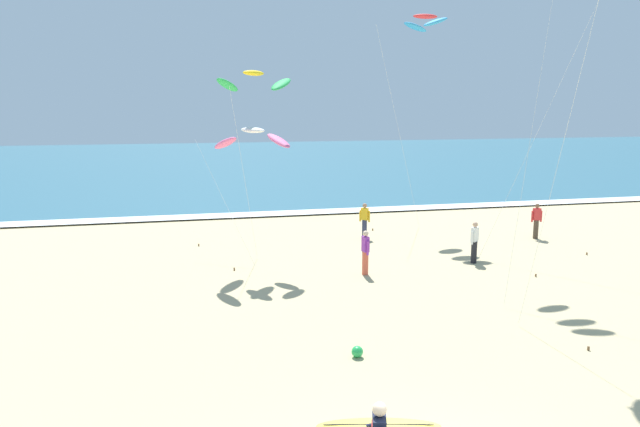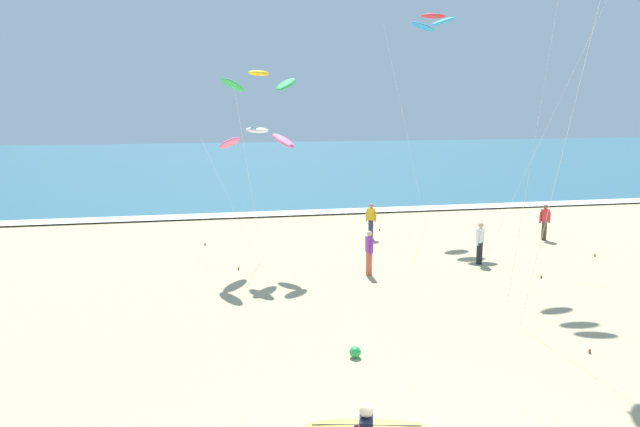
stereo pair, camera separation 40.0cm
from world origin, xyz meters
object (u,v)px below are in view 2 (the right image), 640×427
object	(u,v)px
kite_arc_ivory_low	(257,138)
bystander_white_top	(480,243)
bystander_purple_top	(369,253)
bystander_yellow_top	(371,221)
kite_arc_scarlet_outer	(433,22)
kite_arc_golden_mid	(259,81)
bystander_red_top	(545,222)
beach_ball	(355,352)

from	to	relation	value
kite_arc_ivory_low	bystander_white_top	world-z (taller)	kite_arc_ivory_low
bystander_white_top	bystander_purple_top	bearing A→B (deg)	-172.56
bystander_yellow_top	bystander_white_top	bearing A→B (deg)	-60.40
kite_arc_scarlet_outer	bystander_purple_top	xyz separation A→B (m)	(-4.98, -7.28, -8.82)
kite_arc_ivory_low	bystander_white_top	xyz separation A→B (m)	(8.18, -1.02, -3.95)
kite_arc_golden_mid	bystander_white_top	xyz separation A→B (m)	(7.94, -2.47, -5.96)
kite_arc_golden_mid	bystander_red_top	world-z (taller)	kite_arc_golden_mid
kite_arc_golden_mid	kite_arc_scarlet_outer	distance (m)	9.86
bystander_purple_top	beach_ball	distance (m)	7.05
kite_arc_golden_mid	bystander_white_top	distance (m)	10.23
bystander_red_top	beach_ball	bearing A→B (deg)	-137.46
bystander_white_top	beach_ball	bearing A→B (deg)	-132.87
beach_ball	bystander_purple_top	bearing A→B (deg)	71.37
bystander_purple_top	bystander_red_top	xyz separation A→B (m)	(9.12, 3.78, 0.00)
kite_arc_scarlet_outer	bystander_red_top	distance (m)	10.36
kite_arc_ivory_low	bystander_red_top	world-z (taller)	kite_arc_ivory_low
bystander_red_top	bystander_white_top	xyz separation A→B (m)	(-4.65, -3.19, 0.00)
bystander_red_top	beach_ball	world-z (taller)	bystander_red_top
bystander_yellow_top	bystander_white_top	distance (m)	5.69
kite_arc_ivory_low	beach_ball	bearing A→B (deg)	-79.95
kite_arc_ivory_low	bystander_purple_top	distance (m)	5.65
kite_arc_scarlet_outer	bystander_white_top	distance (m)	11.08
bystander_purple_top	bystander_red_top	bearing A→B (deg)	22.48
kite_arc_ivory_low	bystander_white_top	distance (m)	9.14
bystander_yellow_top	beach_ball	xyz separation A→B (m)	(-3.91, -12.19, -0.67)
kite_arc_golden_mid	bystander_purple_top	world-z (taller)	kite_arc_golden_mid
kite_arc_scarlet_outer	bystander_purple_top	size ratio (longest dim) A/B	6.28
kite_arc_ivory_low	kite_arc_scarlet_outer	world-z (taller)	kite_arc_scarlet_outer
kite_arc_golden_mid	bystander_yellow_top	world-z (taller)	kite_arc_golden_mid
kite_arc_golden_mid	bystander_white_top	world-z (taller)	kite_arc_golden_mid
kite_arc_ivory_low	bystander_white_top	bearing A→B (deg)	-7.08
kite_arc_golden_mid	bystander_yellow_top	xyz separation A→B (m)	(5.13, 2.48, -5.96)
bystander_yellow_top	kite_arc_scarlet_outer	bearing A→B (deg)	27.82
kite_arc_golden_mid	kite_arc_ivory_low	xyz separation A→B (m)	(-0.25, -1.45, -2.01)
kite_arc_ivory_low	beach_ball	xyz separation A→B (m)	(1.46, -8.26, -4.62)
kite_arc_scarlet_outer	bystander_yellow_top	xyz separation A→B (m)	(-3.31, -1.75, -8.82)
bystander_red_top	bystander_white_top	distance (m)	5.64
kite_arc_golden_mid	beach_ball	xyz separation A→B (m)	(1.22, -9.71, -6.63)
beach_ball	kite_arc_scarlet_outer	bearing A→B (deg)	62.60
kite_arc_golden_mid	beach_ball	world-z (taller)	kite_arc_golden_mid
kite_arc_golden_mid	beach_ball	bearing A→B (deg)	-82.87
bystander_red_top	kite_arc_ivory_low	bearing A→B (deg)	-170.38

